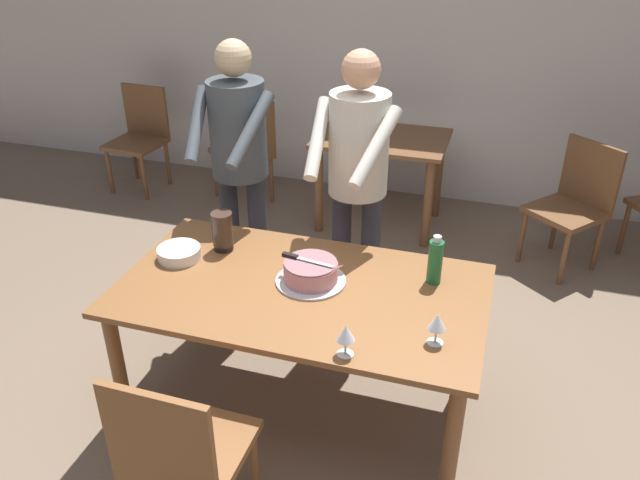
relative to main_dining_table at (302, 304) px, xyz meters
The scene contains 17 objects.
ground_plane 0.65m from the main_dining_table, ahead, with size 14.00×14.00×0.00m, color #7A6651.
back_wall 2.97m from the main_dining_table, 90.00° to the left, with size 10.00×0.12×2.70m, color silver.
main_dining_table is the anchor object (origin of this frame).
cake_on_platter 0.16m from the main_dining_table, 67.06° to the left, with size 0.34×0.34×0.11m.
cake_knife 0.23m from the main_dining_table, 120.66° to the left, with size 0.27×0.06×0.02m.
plate_stack 0.70m from the main_dining_table, behind, with size 0.22×0.22×0.06m.
wine_glass_near 0.73m from the main_dining_table, 18.94° to the right, with size 0.08×0.08×0.14m.
wine_glass_far 0.56m from the main_dining_table, 51.37° to the right, with size 0.08×0.08×0.14m.
water_bottle 0.67m from the main_dining_table, 22.05° to the left, with size 0.07×0.07×0.25m.
hurricane_lamp 0.59m from the main_dining_table, 155.76° to the left, with size 0.11×0.11×0.21m.
person_cutting_cake 0.82m from the main_dining_table, 82.93° to the left, with size 0.46×0.57×1.72m.
person_standing_beside 1.04m from the main_dining_table, 130.40° to the left, with size 0.47×0.55×1.72m.
chair_near_side 0.90m from the main_dining_table, 103.18° to the right, with size 0.45×0.45×0.90m.
background_table 2.19m from the main_dining_table, 92.32° to the left, with size 1.00×0.70×0.74m.
background_chair_0 2.56m from the main_dining_table, 119.49° to the left, with size 0.62×0.62×0.90m.
background_chair_1 2.39m from the main_dining_table, 55.75° to the left, with size 0.62×0.62×0.90m.
background_chair_3 3.24m from the main_dining_table, 135.17° to the left, with size 0.47×0.47×0.90m.
Camera 1 is at (0.83, -2.37, 2.41)m, focal length 35.56 mm.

